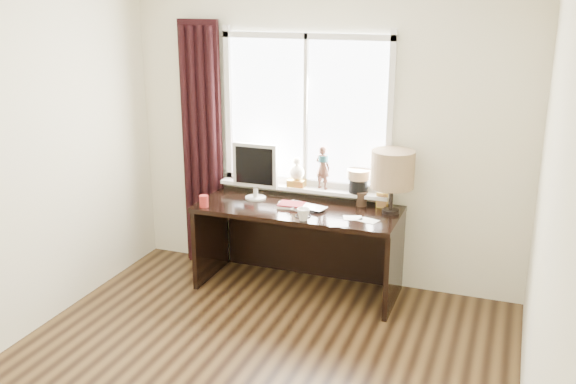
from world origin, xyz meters
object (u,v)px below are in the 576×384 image
at_px(red_cup, 204,201).
at_px(desk, 302,231).
at_px(mug, 303,214).
at_px(table_lamp, 393,170).
at_px(laptop, 306,207).
at_px(monitor, 255,168).

bearing_deg(red_cup, desk, 25.89).
bearing_deg(desk, mug, -69.24).
bearing_deg(table_lamp, laptop, -168.85).
relative_size(laptop, desk, 0.21).
relative_size(monitor, table_lamp, 0.94).
xyz_separation_m(mug, desk, (-0.14, 0.38, -0.30)).
relative_size(mug, red_cup, 1.04).
bearing_deg(monitor, desk, 0.64).
bearing_deg(laptop, mug, -60.81).
xyz_separation_m(laptop, monitor, (-0.50, 0.10, 0.26)).
relative_size(laptop, monitor, 0.73).
height_order(red_cup, monitor, monitor).
distance_m(laptop, mug, 0.29).
distance_m(desk, monitor, 0.67).
distance_m(monitor, table_lamp, 1.18).
relative_size(mug, monitor, 0.21).
height_order(mug, desk, mug).
bearing_deg(monitor, mug, -33.46).
bearing_deg(laptop, desk, 140.21).
xyz_separation_m(laptop, red_cup, (-0.82, -0.26, 0.04)).
bearing_deg(mug, desk, 110.76).
height_order(mug, monitor, monitor).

